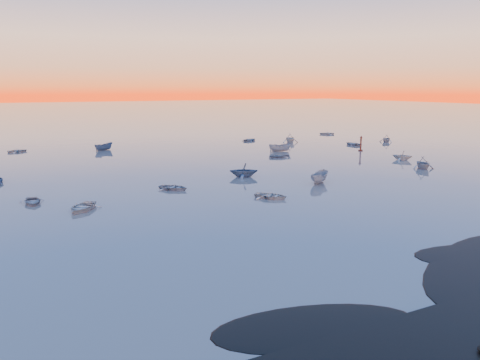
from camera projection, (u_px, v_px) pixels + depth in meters
ground at (99, 137)px, 116.89m from camera, size 600.00×600.00×0.00m
mud_lobes at (411, 291)px, 28.61m from camera, size 140.00×6.00×0.07m
moored_fleet at (154, 164)px, 75.81m from camera, size 124.00×58.00×1.20m
boat_near_left at (174, 190)px, 57.02m from camera, size 3.80×3.57×0.92m
boat_near_center at (319, 183)px, 60.91m from camera, size 3.92×4.60×1.49m
boat_near_right at (402, 160)px, 80.26m from camera, size 3.77×3.18×1.21m
channel_marker at (361, 145)px, 91.53m from camera, size 0.87×0.87×3.10m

